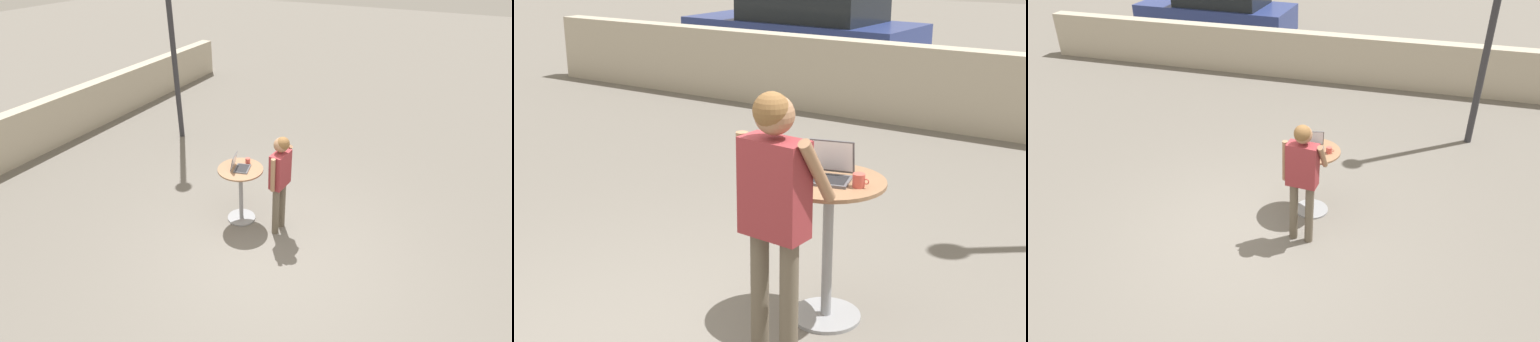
# 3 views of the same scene
# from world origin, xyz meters

# --- Properties ---
(pavement_kerb) EXTENTS (15.12, 0.35, 1.08)m
(pavement_kerb) POSITION_xyz_m (0.00, 6.08, 0.54)
(pavement_kerb) COLOR #B2A893
(pavement_kerb) RESTS_ON ground_plane
(cafe_table) EXTENTS (0.73, 0.73, 0.99)m
(cafe_table) POSITION_xyz_m (0.54, 0.86, 0.65)
(cafe_table) COLOR gray
(cafe_table) RESTS_ON ground_plane
(laptop) EXTENTS (0.35, 0.34, 0.24)m
(laptop) POSITION_xyz_m (0.52, 0.87, 1.04)
(laptop) COLOR #515156
(laptop) RESTS_ON cafe_table
(coffee_mug) EXTENTS (0.11, 0.08, 0.09)m
(coffee_mug) POSITION_xyz_m (0.75, 0.84, 1.03)
(coffee_mug) COLOR #C14C42
(coffee_mug) RESTS_ON cafe_table
(standing_person) EXTENTS (0.54, 0.36, 1.69)m
(standing_person) POSITION_xyz_m (0.56, 0.18, 1.07)
(standing_person) COLOR brown
(standing_person) RESTS_ON ground_plane
(parked_car_near_street) EXTENTS (4.45, 1.97, 1.56)m
(parked_car_near_street) POSITION_xyz_m (-4.06, 8.45, 0.79)
(parked_car_near_street) COLOR navy
(parked_car_near_street) RESTS_ON ground_plane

